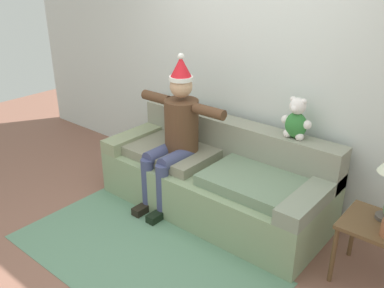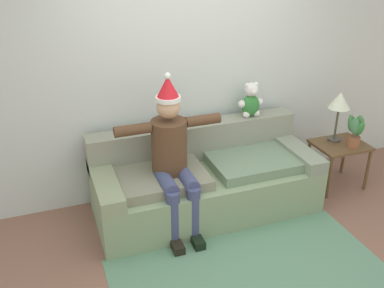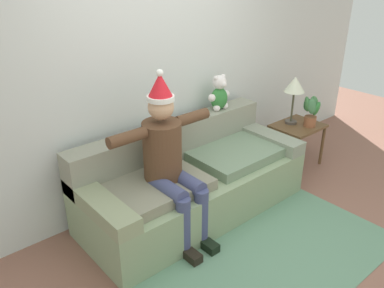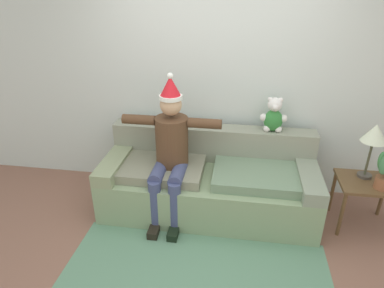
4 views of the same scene
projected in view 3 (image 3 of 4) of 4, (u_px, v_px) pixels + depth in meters
The scene contains 9 objects.
ground_plane at pixel (267, 260), 3.41m from camera, with size 10.00×10.00×0.00m, color #8B5C4B.
back_wall at pixel (155, 69), 3.90m from camera, with size 7.00×0.10×2.70m, color silver.
couch at pixel (191, 181), 3.95m from camera, with size 2.27×0.94×0.85m.
person_seated at pixel (169, 158), 3.41m from camera, with size 1.02×0.77×1.54m.
teddy_bear at pixel (219, 94), 4.24m from camera, with size 0.29×0.17×0.38m.
side_table at pixel (297, 131), 4.78m from camera, with size 0.57×0.47×0.53m.
table_lamp at pixel (295, 87), 4.61m from camera, with size 0.24×0.24×0.57m.
potted_plant at pixel (311, 110), 4.65m from camera, with size 0.21×0.24×0.37m.
area_rug at pixel (274, 264), 3.35m from camera, with size 2.34×1.17×0.01m, color slate.
Camera 3 is at (-2.22, -1.60, 2.34)m, focal length 37.36 mm.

